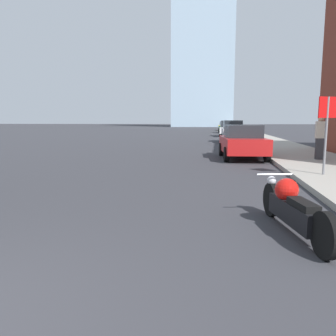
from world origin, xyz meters
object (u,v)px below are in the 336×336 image
(parked_car_silver, at_px, (233,131))
(parked_car_yellow, at_px, (224,126))
(stop_sign, at_px, (327,122))
(parked_car_green, at_px, (226,127))
(parked_car_white, at_px, (228,129))
(motorcycle, at_px, (292,207))
(pedestrian, at_px, (320,136))
(parked_car_red, at_px, (243,142))

(parked_car_silver, distance_m, parked_car_yellow, 34.37)
(stop_sign, bearing_deg, parked_car_green, 92.86)
(parked_car_silver, xyz_separation_m, parked_car_yellow, (-0.08, 34.37, -0.08))
(parked_car_white, height_order, stop_sign, stop_sign)
(parked_car_white, relative_size, parked_car_green, 1.10)
(motorcycle, xyz_separation_m, pedestrian, (2.97, 9.03, 0.69))
(parked_car_silver, xyz_separation_m, parked_car_white, (-0.09, 10.63, 0.00))
(parked_car_white, distance_m, stop_sign, 27.93)
(parked_car_green, bearing_deg, parked_car_yellow, 84.79)
(parked_car_silver, relative_size, parked_car_yellow, 0.92)
(parked_car_red, relative_size, parked_car_green, 0.98)
(parked_car_red, height_order, parked_car_green, parked_car_green)
(parked_car_red, distance_m, parked_car_silver, 12.06)
(parked_car_white, relative_size, parked_car_yellow, 1.09)
(parked_car_yellow, relative_size, stop_sign, 1.89)
(parked_car_yellow, distance_m, pedestrian, 47.64)
(stop_sign, bearing_deg, parked_car_yellow, 92.23)
(parked_car_red, xyz_separation_m, parked_car_yellow, (-0.02, 46.43, 0.02))
(parked_car_green, relative_size, parked_car_yellow, 0.99)
(parked_car_red, height_order, pedestrian, pedestrian)
(stop_sign, height_order, pedestrian, stop_sign)
(motorcycle, xyz_separation_m, parked_car_green, (-0.00, 44.12, 0.47))
(parked_car_white, bearing_deg, parked_car_yellow, 91.60)
(parked_car_green, bearing_deg, stop_sign, -92.60)
(parked_car_white, height_order, pedestrian, pedestrian)
(parked_car_silver, relative_size, stop_sign, 1.73)
(motorcycle, distance_m, pedestrian, 9.53)
(parked_car_red, bearing_deg, parked_car_yellow, 85.54)
(motorcycle, height_order, stop_sign, stop_sign)
(parked_car_silver, bearing_deg, parked_car_red, -91.39)
(parked_car_red, xyz_separation_m, pedestrian, (3.00, -1.11, 0.31))
(motorcycle, distance_m, parked_car_red, 10.15)
(parked_car_green, bearing_deg, parked_car_white, -95.77)
(parked_car_silver, xyz_separation_m, pedestrian, (2.94, -13.17, 0.21))
(parked_car_green, bearing_deg, parked_car_red, -95.51)
(pedestrian, bearing_deg, parked_car_white, 97.25)
(stop_sign, xyz_separation_m, pedestrian, (1.02, 4.04, -0.59))
(parked_car_red, bearing_deg, motorcycle, -94.31)
(motorcycle, bearing_deg, pedestrian, 60.58)
(parked_car_silver, height_order, pedestrian, pedestrian)
(parked_car_white, height_order, parked_car_yellow, parked_car_white)
(parked_car_white, bearing_deg, parked_car_silver, -87.90)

